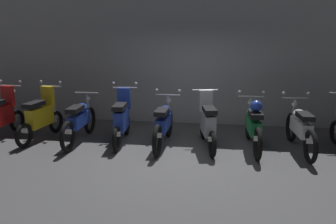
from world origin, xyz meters
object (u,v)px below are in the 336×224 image
(motorbike_slot_1, at_px, (41,116))
(motorbike_slot_3, at_px, (122,119))
(motorbike_slot_6, at_px, (253,124))
(motorbike_slot_0, at_px, (1,116))
(motorbike_slot_7, at_px, (300,128))
(motorbike_slot_4, at_px, (164,123))
(motorbike_slot_5, at_px, (208,123))
(motorbike_slot_2, at_px, (80,120))

(motorbike_slot_1, bearing_deg, motorbike_slot_3, 1.19)
(motorbike_slot_6, bearing_deg, motorbike_slot_0, -179.28)
(motorbike_slot_7, bearing_deg, motorbike_slot_3, 179.48)
(motorbike_slot_4, bearing_deg, motorbike_slot_7, 0.91)
(motorbike_slot_1, xyz_separation_m, motorbike_slot_5, (3.77, -0.02, -0.00))
(motorbike_slot_1, distance_m, motorbike_slot_3, 1.88)
(motorbike_slot_4, bearing_deg, motorbike_slot_5, 1.36)
(motorbike_slot_7, bearing_deg, motorbike_slot_2, -179.20)
(motorbike_slot_5, bearing_deg, motorbike_slot_2, -179.12)
(motorbike_slot_1, height_order, motorbike_slot_2, motorbike_slot_1)
(motorbike_slot_1, relative_size, motorbike_slot_5, 1.01)
(motorbike_slot_2, bearing_deg, motorbike_slot_7, 0.80)
(motorbike_slot_6, bearing_deg, motorbike_slot_4, -178.64)
(motorbike_slot_6, bearing_deg, motorbike_slot_7, 0.02)
(motorbike_slot_2, height_order, motorbike_slot_4, motorbike_slot_4)
(motorbike_slot_0, distance_m, motorbike_slot_7, 6.61)
(motorbike_slot_6, bearing_deg, motorbike_slot_1, -179.95)
(motorbike_slot_6, bearing_deg, motorbike_slot_3, 179.30)
(motorbike_slot_1, relative_size, motorbike_slot_4, 0.86)
(motorbike_slot_0, relative_size, motorbike_slot_2, 0.86)
(motorbike_slot_2, xyz_separation_m, motorbike_slot_6, (3.78, 0.07, 0.04))
(motorbike_slot_4, xyz_separation_m, motorbike_slot_6, (1.89, 0.04, 0.04))
(motorbike_slot_4, bearing_deg, motorbike_slot_6, 1.36)
(motorbike_slot_5, height_order, motorbike_slot_6, motorbike_slot_5)
(motorbike_slot_1, height_order, motorbike_slot_6, motorbike_slot_1)
(motorbike_slot_3, xyz_separation_m, motorbike_slot_5, (1.89, -0.06, -0.00))
(motorbike_slot_0, distance_m, motorbike_slot_4, 3.78)
(motorbike_slot_1, relative_size, motorbike_slot_6, 0.86)
(motorbike_slot_3, distance_m, motorbike_slot_6, 2.84)
(motorbike_slot_1, xyz_separation_m, motorbike_slot_4, (2.83, -0.04, -0.04))
(motorbike_slot_5, height_order, motorbike_slot_7, motorbike_slot_5)
(motorbike_slot_3, bearing_deg, motorbike_slot_2, -173.89)
(motorbike_slot_5, relative_size, motorbike_slot_7, 0.85)
(motorbike_slot_0, relative_size, motorbike_slot_1, 1.00)
(motorbike_slot_0, xyz_separation_m, motorbike_slot_5, (4.72, 0.05, -0.00))
(motorbike_slot_2, distance_m, motorbike_slot_5, 2.83)
(motorbike_slot_1, bearing_deg, motorbike_slot_6, 0.05)
(motorbike_slot_0, xyz_separation_m, motorbike_slot_4, (3.78, 0.03, -0.04))
(motorbike_slot_3, distance_m, motorbike_slot_7, 3.78)
(motorbike_slot_0, height_order, motorbike_slot_4, motorbike_slot_0)
(motorbike_slot_0, height_order, motorbike_slot_6, motorbike_slot_0)
(motorbike_slot_1, height_order, motorbike_slot_4, motorbike_slot_1)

